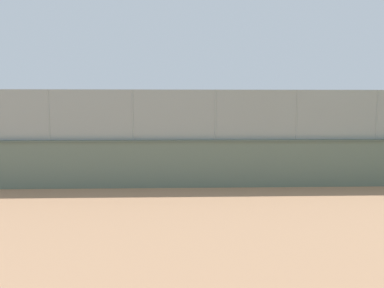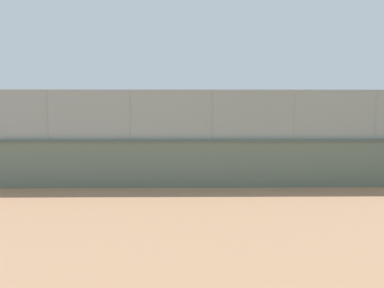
{
  "view_description": "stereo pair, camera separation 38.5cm",
  "coord_description": "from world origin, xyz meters",
  "px_view_note": "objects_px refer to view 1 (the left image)",
  "views": [
    {
      "loc": [
        2.69,
        25.99,
        2.91
      ],
      "look_at": [
        1.31,
        7.39,
        1.06
      ],
      "focal_mm": 33.76,
      "sensor_mm": 36.0,
      "label": 1
    },
    {
      "loc": [
        2.3,
        26.01,
        2.91
      ],
      "look_at": [
        1.31,
        7.39,
        1.06
      ],
      "focal_mm": 33.76,
      "sensor_mm": 36.0,
      "label": 2
    }
  ],
  "objects_px": {
    "player_near_wall_returning": "(118,142)",
    "spare_ball_by_wall": "(95,182)",
    "player_baseline_waiting": "(249,137)",
    "player_at_service_line": "(114,139)",
    "sports_ball": "(236,141)"
  },
  "relations": [
    {
      "from": "player_near_wall_returning",
      "to": "spare_ball_by_wall",
      "type": "bearing_deg",
      "value": 89.48
    },
    {
      "from": "player_baseline_waiting",
      "to": "player_near_wall_returning",
      "type": "height_order",
      "value": "player_near_wall_returning"
    },
    {
      "from": "player_baseline_waiting",
      "to": "spare_ball_by_wall",
      "type": "distance_m",
      "value": 12.99
    },
    {
      "from": "player_near_wall_returning",
      "to": "spare_ball_by_wall",
      "type": "relative_size",
      "value": 10.71
    },
    {
      "from": "spare_ball_by_wall",
      "to": "player_baseline_waiting",
      "type": "bearing_deg",
      "value": -130.04
    },
    {
      "from": "player_near_wall_returning",
      "to": "player_at_service_line",
      "type": "relative_size",
      "value": 1.05
    },
    {
      "from": "sports_ball",
      "to": "spare_ball_by_wall",
      "type": "bearing_deg",
      "value": 50.89
    },
    {
      "from": "spare_ball_by_wall",
      "to": "player_near_wall_returning",
      "type": "bearing_deg",
      "value": -90.52
    },
    {
      "from": "player_at_service_line",
      "to": "sports_ball",
      "type": "distance_m",
      "value": 7.83
    },
    {
      "from": "player_baseline_waiting",
      "to": "spare_ball_by_wall",
      "type": "height_order",
      "value": "player_baseline_waiting"
    },
    {
      "from": "sports_ball",
      "to": "player_at_service_line",
      "type": "bearing_deg",
      "value": -1.82
    },
    {
      "from": "player_baseline_waiting",
      "to": "spare_ball_by_wall",
      "type": "bearing_deg",
      "value": 49.96
    },
    {
      "from": "player_baseline_waiting",
      "to": "sports_ball",
      "type": "xyz_separation_m",
      "value": [
        1.06,
        0.97,
        -0.15
      ]
    },
    {
      "from": "player_at_service_line",
      "to": "sports_ball",
      "type": "relative_size",
      "value": 9.31
    },
    {
      "from": "sports_ball",
      "to": "spare_ball_by_wall",
      "type": "relative_size",
      "value": 1.09
    }
  ]
}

